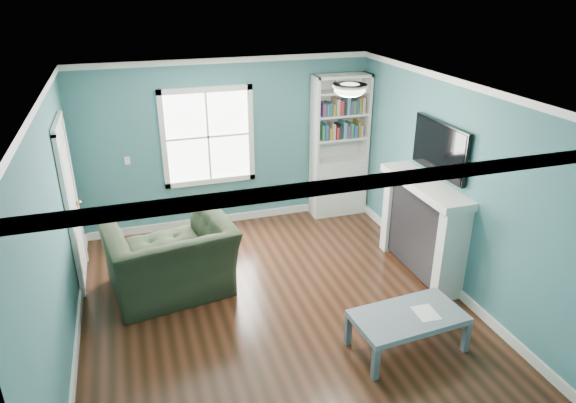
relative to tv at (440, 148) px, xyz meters
name	(u,v)px	position (x,y,z in m)	size (l,w,h in m)	color
floor	(275,306)	(-2.20, -0.20, -1.72)	(5.00, 5.00, 0.00)	black
room_walls	(273,185)	(-2.20, -0.20, -0.14)	(5.00, 5.00, 5.00)	#3B6E76
trim	(274,214)	(-2.20, -0.20, -0.49)	(4.50, 5.00, 2.60)	white
window	(208,137)	(-2.50, 2.29, -0.27)	(1.40, 0.06, 1.50)	white
bookshelf	(339,160)	(-0.43, 2.10, -0.80)	(0.90, 0.35, 2.31)	silver
fireplace	(422,229)	(-0.12, 0.00, -1.09)	(0.44, 1.58, 1.30)	black
tv	(440,148)	(0.00, 0.00, 0.00)	(0.06, 1.10, 0.65)	black
door	(71,203)	(-4.42, 1.20, -0.65)	(0.12, 0.98, 2.17)	silver
ceiling_fixture	(350,89)	(-1.30, -0.10, 0.82)	(0.38, 0.38, 0.15)	white
light_switch	(127,161)	(-3.70, 2.28, -0.52)	(0.08, 0.01, 0.12)	white
recliner	(169,246)	(-3.34, 0.52, -1.08)	(1.47, 0.95, 1.28)	#232E1D
coffee_table	(408,319)	(-1.07, -1.35, -1.36)	(1.21, 0.72, 0.42)	#515961
paper_sheet	(426,313)	(-0.89, -1.38, -1.30)	(0.22, 0.28, 0.00)	white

